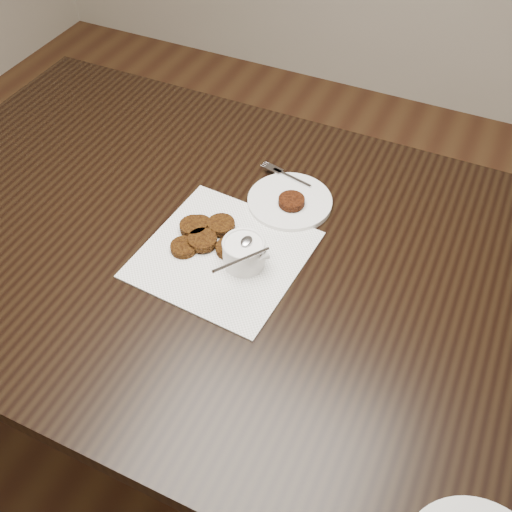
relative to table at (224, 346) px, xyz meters
The scene contains 6 objects.
floor 0.39m from the table, 67.21° to the right, with size 4.00×4.00×0.00m, color #56361D.
table is the anchor object (origin of this frame).
napkin 0.38m from the table, 41.83° to the right, with size 0.31×0.31×0.00m, color white.
sauce_ramekin 0.45m from the table, 20.35° to the right, with size 0.11×0.11×0.12m, color white, non-canonical shape.
patty_cluster 0.39m from the table, behind, with size 0.21×0.21×0.02m, color #56300B, non-canonical shape.
plate_with_patty 0.44m from the table, 63.25° to the left, with size 0.19×0.19×0.03m, color white, non-canonical shape.
Camera 1 is at (0.39, -0.65, 1.63)m, focal length 41.36 mm.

